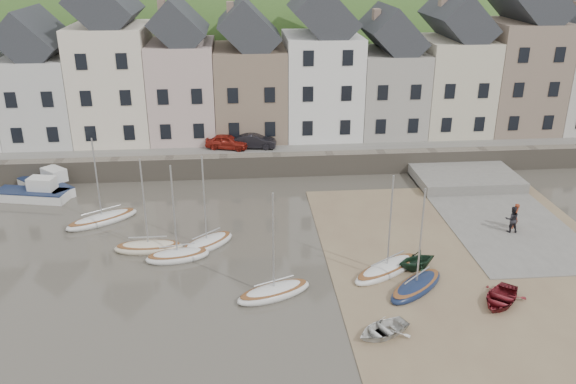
{
  "coord_description": "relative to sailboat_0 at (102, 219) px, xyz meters",
  "views": [
    {
      "loc": [
        -3.01,
        -29.19,
        17.67
      ],
      "look_at": [
        0.0,
        6.0,
        3.0
      ],
      "focal_mm": 36.96,
      "sensor_mm": 36.0,
      "label": 1
    }
  ],
  "objects": [
    {
      "name": "seawall",
      "position": [
        12.65,
        8.19,
        0.64
      ],
      "size": [
        70.0,
        1.2,
        1.8
      ],
      "primitive_type": "cube",
      "color": "slate",
      "rests_on": "ground"
    },
    {
      "name": "person_dark",
      "position": [
        27.39,
        -4.0,
        0.77
      ],
      "size": [
        0.96,
        0.79,
        1.82
      ],
      "primitive_type": "imported",
      "rotation": [
        0.0,
        0.0,
        3.02
      ],
      "color": "black",
      "rests_on": "slipway"
    },
    {
      "name": "rowboat_red",
      "position": [
        23.21,
        -12.13,
        0.12
      ],
      "size": [
        3.72,
        3.82,
        0.65
      ],
      "primitive_type": "imported",
      "rotation": [
        0.0,
        0.0,
        -0.7
      ],
      "color": "maroon",
      "rests_on": "beach"
    },
    {
      "name": "car_right",
      "position": [
        10.89,
        10.69,
        1.96
      ],
      "size": [
        3.92,
        1.89,
        1.24
      ],
      "primitive_type": "imported",
      "rotation": [
        0.0,
        0.0,
        1.41
      ],
      "color": "black",
      "rests_on": "quay_street"
    },
    {
      "name": "ground",
      "position": [
        12.65,
        -8.81,
        -0.26
      ],
      "size": [
        160.0,
        160.0,
        0.0
      ],
      "primitive_type": "plane",
      "color": "#433E35",
      "rests_on": "ground"
    },
    {
      "name": "sailboat_4",
      "position": [
        11.24,
        -10.3,
        0.0
      ],
      "size": [
        4.6,
        3.08,
        6.32
      ],
      "color": "silver",
      "rests_on": "ground"
    },
    {
      "name": "beach",
      "position": [
        23.65,
        -8.81,
        -0.23
      ],
      "size": [
        18.0,
        26.0,
        0.06
      ],
      "primitive_type": "cube",
      "color": "#776048",
      "rests_on": "ground"
    },
    {
      "name": "sailboat_3",
      "position": [
        7.36,
        -4.23,
        0.01
      ],
      "size": [
        4.01,
        3.77,
        6.32
      ],
      "color": "silver",
      "rests_on": "ground"
    },
    {
      "name": "sailboat_1",
      "position": [
        5.64,
        -5.71,
        0.01
      ],
      "size": [
        4.08,
        2.2,
        6.32
      ],
      "color": "silver",
      "rests_on": "ground"
    },
    {
      "name": "sailboat_5",
      "position": [
        19.14,
        -10.38,
        0.0
      ],
      "size": [
        4.4,
        4.2,
        6.32
      ],
      "color": "#142141",
      "rests_on": "ground"
    },
    {
      "name": "sailboat_6",
      "position": [
        17.97,
        -8.39,
        -0.0
      ],
      "size": [
        5.08,
        4.17,
        6.32
      ],
      "color": "silver",
      "rests_on": "ground"
    },
    {
      "name": "hillside",
      "position": [
        7.65,
        51.19,
        -18.25
      ],
      "size": [
        134.4,
        84.0,
        84.0
      ],
      "color": "#3C6126",
      "rests_on": "ground"
    },
    {
      "name": "rowboat_white",
      "position": [
        16.3,
        -14.34,
        0.09
      ],
      "size": [
        3.43,
        3.06,
        0.59
      ],
      "primitive_type": "imported",
      "rotation": [
        0.0,
        0.0,
        -1.11
      ],
      "color": "silver",
      "rests_on": "beach"
    },
    {
      "name": "sailboat_2",
      "position": [
        3.73,
        -4.43,
        0.0
      ],
      "size": [
        4.27,
        1.5,
        6.32
      ],
      "color": "beige",
      "rests_on": "ground"
    },
    {
      "name": "townhouse_terrace",
      "position": [
        14.41,
        15.19,
        7.06
      ],
      "size": [
        61.05,
        8.0,
        13.93
      ],
      "color": "white",
      "rests_on": "quay_land"
    },
    {
      "name": "person_red",
      "position": [
        27.83,
        -3.48,
        0.75
      ],
      "size": [
        0.77,
        0.73,
        1.77
      ],
      "primitive_type": "imported",
      "rotation": [
        0.0,
        0.0,
        3.8
      ],
      "color": "maroon",
      "rests_on": "slipway"
    },
    {
      "name": "sailboat_0",
      "position": [
        0.0,
        0.0,
        0.0
      ],
      "size": [
        5.08,
        4.07,
        6.32
      ],
      "color": "silver",
      "rests_on": "ground"
    },
    {
      "name": "motorboat_0",
      "position": [
        -5.86,
        4.55,
        0.32
      ],
      "size": [
        5.71,
        2.87,
        1.7
      ],
      "color": "silver",
      "rests_on": "ground"
    },
    {
      "name": "slipway",
      "position": [
        27.65,
        -0.81,
        -0.2
      ],
      "size": [
        8.0,
        18.0,
        0.12
      ],
      "primitive_type": "cube",
      "color": "slate",
      "rests_on": "ground"
    },
    {
      "name": "car_left",
      "position": [
        8.57,
        10.69,
        1.97
      ],
      "size": [
        3.93,
        2.41,
        1.25
      ],
      "primitive_type": "imported",
      "rotation": [
        0.0,
        0.0,
        1.3
      ],
      "color": "maroon",
      "rests_on": "quay_street"
    },
    {
      "name": "quay_land",
      "position": [
        12.65,
        23.19,
        0.49
      ],
      "size": [
        90.0,
        30.0,
        1.5
      ],
      "primitive_type": "cube",
      "color": "#3C6126",
      "rests_on": "ground"
    },
    {
      "name": "motorboat_2",
      "position": [
        -5.34,
        6.21,
        0.32
      ],
      "size": [
        5.1,
        4.93,
        1.7
      ],
      "color": "silver",
      "rests_on": "ground"
    },
    {
      "name": "rowboat_green",
      "position": [
        19.77,
        -8.26,
        0.45
      ],
      "size": [
        3.04,
        2.83,
        1.3
      ],
      "primitive_type": "imported",
      "rotation": [
        0.0,
        0.0,
        -1.23
      ],
      "color": "#16311F",
      "rests_on": "beach"
    },
    {
      "name": "quay_street",
      "position": [
        12.65,
        11.69,
        1.29
      ],
      "size": [
        70.0,
        7.0,
        0.1
      ],
      "primitive_type": "cube",
      "color": "slate",
      "rests_on": "quay_land"
    }
  ]
}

